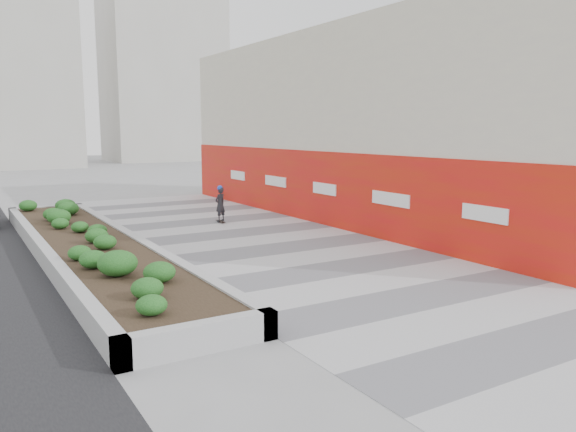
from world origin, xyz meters
name	(u,v)px	position (x,y,z in m)	size (l,w,h in m)	color
ground	(376,284)	(0.00, 0.00, 0.00)	(160.00, 160.00, 0.00)	gray
walkway	(310,261)	(0.00, 3.00, 0.01)	(8.00, 36.00, 0.01)	#A8A8AD
building	(369,127)	(6.98, 8.98, 3.98)	(6.04, 24.08, 8.00)	beige
planter	(90,243)	(-5.50, 7.00, 0.42)	(3.00, 18.00, 0.90)	#9E9EA0
distant_bldg_north_r	(163,65)	(15.00, 60.00, 12.00)	(14.00, 10.00, 24.00)	#ADAAA3
manhole_cover	(324,259)	(0.50, 3.00, 0.00)	(0.44, 0.44, 0.01)	#595654
skateboarder	(220,204)	(0.57, 10.75, 0.80)	(0.62, 0.74, 1.58)	beige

